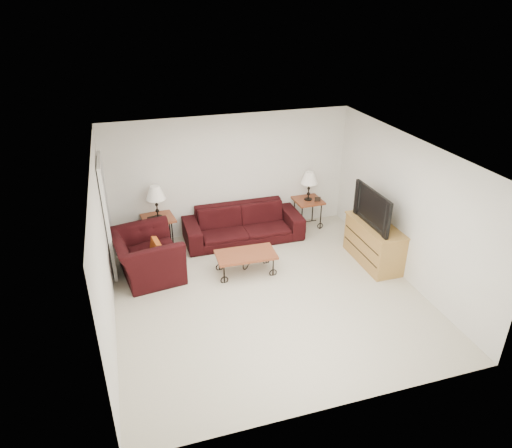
{
  "coord_description": "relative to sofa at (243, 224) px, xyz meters",
  "views": [
    {
      "loc": [
        -2.06,
        -6.09,
        4.56
      ],
      "look_at": [
        0.0,
        0.7,
        1.0
      ],
      "focal_mm": 32.23,
      "sensor_mm": 36.0,
      "label": 1
    }
  ],
  "objects": [
    {
      "name": "wall_right",
      "position": [
        2.38,
        -2.02,
        0.9
      ],
      "size": [
        0.02,
        5.0,
        2.5
      ],
      "primitive_type": "cube",
      "color": "silver",
      "rests_on": "ground"
    },
    {
      "name": "backpack",
      "position": [
        1.17,
        -0.16,
        -0.15
      ],
      "size": [
        0.34,
        0.28,
        0.4
      ],
      "primitive_type": "ellipsoid",
      "rotation": [
        0.0,
        0.0,
        -0.13
      ],
      "color": "black",
      "rests_on": "ground"
    },
    {
      "name": "wall_front",
      "position": [
        -0.12,
        -4.52,
        0.9
      ],
      "size": [
        5.0,
        0.02,
        2.5
      ],
      "primitive_type": "cube",
      "color": "silver",
      "rests_on": "ground"
    },
    {
      "name": "throw_pillow",
      "position": [
        -1.85,
        -0.87,
        0.17
      ],
      "size": [
        0.15,
        0.38,
        0.37
      ],
      "primitive_type": "cube",
      "rotation": [
        0.0,
        0.0,
        1.72
      ],
      "color": "#B85217",
      "rests_on": "armchair"
    },
    {
      "name": "photo_frame_left",
      "position": [
        -1.83,
        0.03,
        0.36
      ],
      "size": [
        0.13,
        0.06,
        0.11
      ],
      "primitive_type": "cube",
      "rotation": [
        0.0,
        0.0,
        0.3
      ],
      "color": "black",
      "rests_on": "side_table_left"
    },
    {
      "name": "side_table_left",
      "position": [
        -1.68,
        0.18,
        -0.02
      ],
      "size": [
        0.67,
        0.67,
        0.65
      ],
      "primitive_type": "cube",
      "rotation": [
        0.0,
        0.0,
        0.13
      ],
      "color": "brown",
      "rests_on": "ground"
    },
    {
      "name": "wall_left",
      "position": [
        -2.62,
        -2.02,
        0.9
      ],
      "size": [
        0.02,
        5.0,
        2.5
      ],
      "primitive_type": "cube",
      "color": "silver",
      "rests_on": "ground"
    },
    {
      "name": "coffee_table",
      "position": [
        -0.3,
        -1.25,
        -0.15
      ],
      "size": [
        1.08,
        0.61,
        0.4
      ],
      "primitive_type": "cube",
      "rotation": [
        0.0,
        0.0,
        -0.03
      ],
      "color": "brown",
      "rests_on": "ground"
    },
    {
      "name": "lamp_left",
      "position": [
        -1.68,
        0.18,
        0.63
      ],
      "size": [
        0.41,
        0.41,
        0.65
      ],
      "primitive_type": null,
      "rotation": [
        0.0,
        0.0,
        0.13
      ],
      "color": "black",
      "rests_on": "side_table_left"
    },
    {
      "name": "lamp_right",
      "position": [
        1.5,
        0.18,
        0.59
      ],
      "size": [
        0.37,
        0.37,
        0.63
      ],
      "primitive_type": null,
      "rotation": [
        0.0,
        0.0,
        0.03
      ],
      "color": "black",
      "rests_on": "side_table_right"
    },
    {
      "name": "sofa",
      "position": [
        0.0,
        0.0,
        0.0
      ],
      "size": [
        2.4,
        0.94,
        0.7
      ],
      "primitive_type": "imported",
      "color": "black",
      "rests_on": "ground"
    },
    {
      "name": "photo_frame_right",
      "position": [
        1.65,
        0.03,
        0.33
      ],
      "size": [
        0.13,
        0.04,
        0.1
      ],
      "primitive_type": "cube",
      "rotation": [
        0.0,
        0.0,
        -0.18
      ],
      "color": "black",
      "rests_on": "side_table_right"
    },
    {
      "name": "tv_stand",
      "position": [
        2.11,
        -1.57,
        0.05
      ],
      "size": [
        0.55,
        1.32,
        0.79
      ],
      "primitive_type": "cube",
      "color": "#BD9146",
      "rests_on": "ground"
    },
    {
      "name": "armchair",
      "position": [
        -2.0,
        -0.82,
        0.06
      ],
      "size": [
        1.28,
        1.41,
        0.82
      ],
      "primitive_type": "imported",
      "rotation": [
        0.0,
        0.0,
        1.72
      ],
      "color": "black",
      "rests_on": "ground"
    },
    {
      "name": "side_table_right",
      "position": [
        1.5,
        0.18,
        -0.04
      ],
      "size": [
        0.59,
        0.59,
        0.63
      ],
      "primitive_type": "cube",
      "rotation": [
        0.0,
        0.0,
        0.03
      ],
      "color": "brown",
      "rests_on": "ground"
    },
    {
      "name": "ground",
      "position": [
        -0.12,
        -2.02,
        -0.35
      ],
      "size": [
        5.0,
        5.0,
        0.0
      ],
      "primitive_type": "plane",
      "color": "beige",
      "rests_on": "ground"
    },
    {
      "name": "wall_back",
      "position": [
        -0.12,
        0.48,
        0.9
      ],
      "size": [
        5.0,
        0.02,
        2.5
      ],
      "primitive_type": "cube",
      "color": "silver",
      "rests_on": "ground"
    },
    {
      "name": "doorway",
      "position": [
        -2.59,
        -0.37,
        0.67
      ],
      "size": [
        0.08,
        0.94,
        2.04
      ],
      "primitive_type": "cube",
      "color": "black",
      "rests_on": "ground"
    },
    {
      "name": "ceiling",
      "position": [
        -0.12,
        -2.02,
        2.15
      ],
      "size": [
        5.0,
        5.0,
        0.0
      ],
      "primitive_type": "plane",
      "color": "white",
      "rests_on": "wall_back"
    },
    {
      "name": "television",
      "position": [
        2.09,
        -1.57,
        0.78
      ],
      "size": [
        0.16,
        1.18,
        0.68
      ],
      "primitive_type": "imported",
      "rotation": [
        0.0,
        0.0,
        -1.57
      ],
      "color": "black",
      "rests_on": "tv_stand"
    }
  ]
}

